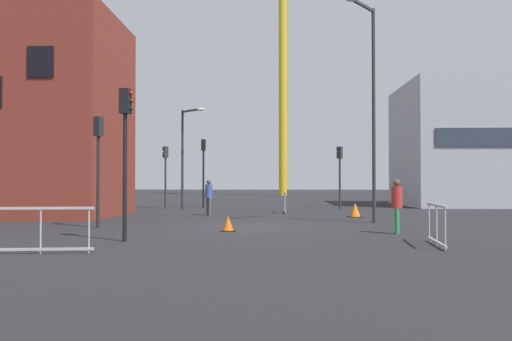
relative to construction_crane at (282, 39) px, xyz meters
The scene contains 18 objects.
ground 43.92m from the construction_crane, 92.78° to the right, with size 160.00×160.00×0.00m, color black.
brick_building 39.31m from the construction_crane, 112.22° to the right, with size 10.88×6.94×9.56m.
office_block 30.00m from the construction_crane, 60.60° to the right, with size 10.69×8.71×8.18m.
construction_crane is the anchor object (origin of this frame).
streetlamp_tall 40.49m from the construction_crane, 85.83° to the right, with size 1.38×1.64×8.61m.
streetlamp_short 32.54m from the construction_crane, 102.29° to the right, with size 1.53×1.39×5.86m.
traffic_light_far 43.98m from the construction_crane, 100.28° to the right, with size 0.39×0.34×3.99m.
traffic_light_corner 47.47m from the construction_crane, 96.66° to the right, with size 0.39×0.28×4.26m.
traffic_light_island 32.11m from the construction_crane, 84.20° to the right, with size 0.38×0.36×3.70m.
traffic_light_median 31.49m from the construction_crane, 106.54° to the right, with size 0.38×0.36×3.84m.
traffic_light_near 31.07m from the construction_crane, 101.47° to the right, with size 0.26×0.38×4.26m.
pedestrian_walking 37.79m from the construction_crane, 97.20° to the right, with size 0.34×0.34×1.73m.
pedestrian_waiting 45.72m from the construction_crane, 86.19° to the right, with size 0.34×0.34×1.72m.
safety_barrier_rear 36.00m from the construction_crane, 90.85° to the right, with size 0.08×2.08×1.08m.
safety_barrier_left_run 48.77m from the construction_crane, 86.08° to the right, with size 0.28×2.17×1.08m.
safety_barrier_right_run 50.69m from the construction_crane, 97.84° to the right, with size 2.43×0.32×1.08m.
traffic_cone_on_verge 39.05m from the construction_crane, 85.56° to the right, with size 0.65×0.65×0.66m.
traffic_cone_striped 45.35m from the construction_crane, 93.58° to the right, with size 0.50×0.50×0.51m.
Camera 1 is at (0.81, -19.14, 1.69)m, focal length 36.88 mm.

